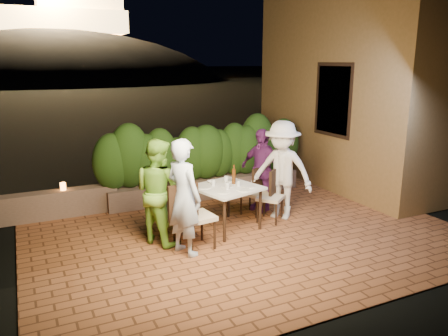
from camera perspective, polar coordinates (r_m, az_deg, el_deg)
ground at (r=7.31m, az=3.40°, el=-8.93°), size 400.00×400.00×0.00m
terrace_floor at (r=7.74m, az=1.60°, el=-8.02°), size 7.00×6.00×0.15m
building_wall at (r=10.47m, az=15.96°, el=11.65°), size 1.60×5.00×5.00m
window_pane at (r=9.62m, az=14.19°, el=8.61°), size 0.08×1.00×1.40m
window_frame at (r=9.61m, az=14.14°, el=8.61°), size 0.06×1.15×1.55m
planter at (r=9.28m, az=-2.34°, el=-2.49°), size 4.20×0.55×0.40m
hedge at (r=9.09m, az=-2.39°, el=2.05°), size 4.00×0.70×1.10m
parapet at (r=8.60m, az=-21.11°, el=-4.42°), size 2.20×0.30×0.50m
hill at (r=66.46m, az=-20.89°, el=7.08°), size 52.00×40.00×22.00m
fortress at (r=66.55m, az=-22.03°, el=19.55°), size 26.00×8.00×8.00m
dining_table at (r=7.45m, az=0.33°, el=-5.21°), size 1.21×1.21×0.75m
plate_nw at (r=7.01m, az=-0.03°, el=-3.18°), size 0.20×0.20×0.01m
plate_sw at (r=7.29m, az=-2.54°, el=-2.52°), size 0.23×0.23×0.01m
plate_ne at (r=7.34m, az=3.25°, el=-2.42°), size 0.21×0.21×0.01m
plate_se at (r=7.68m, az=0.59°, el=-1.65°), size 0.20×0.20×0.01m
plate_centre at (r=7.33m, az=0.36°, el=-2.41°), size 0.20×0.20×0.01m
plate_front at (r=7.13m, az=2.60°, el=-2.89°), size 0.22×0.22×0.01m
glass_nw at (r=7.18m, az=0.44°, el=-2.34°), size 0.07×0.07×0.11m
glass_sw at (r=7.37m, az=-1.41°, el=-1.93°), size 0.06×0.06×0.11m
glass_ne at (r=7.35m, az=1.92°, el=-2.03°), size 0.06×0.06×0.10m
glass_se at (r=7.55m, az=0.30°, el=-1.50°), size 0.07×0.07×0.12m
beer_bottle at (r=7.47m, az=1.28°, el=-0.83°), size 0.06×0.06×0.33m
bowl at (r=7.55m, az=-1.58°, el=-1.82°), size 0.17×0.17×0.04m
chair_left_front at (r=6.68m, az=-3.59°, el=-6.19°), size 0.54×0.54×1.05m
chair_left_back at (r=7.07m, az=-6.25°, el=-5.42°), size 0.57×0.57×0.97m
chair_right_front at (r=7.82m, az=6.05°, el=-3.73°), size 0.59×0.59×0.91m
chair_right_back at (r=8.16m, az=3.84°, el=-3.13°), size 0.55×0.55×0.86m
diner_blue at (r=6.39m, az=-5.27°, el=-3.84°), size 0.62×0.74×1.75m
diner_green at (r=6.87m, az=-8.59°, el=-3.02°), size 0.94×1.01×1.67m
diner_white at (r=7.90m, az=7.56°, el=-0.30°), size 1.22×1.32×1.79m
diner_purple at (r=8.32m, az=4.87°, el=-0.23°), size 0.71×1.00×1.58m
parapet_lamp at (r=8.52m, az=-20.29°, el=-2.27°), size 0.10×0.10×0.14m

